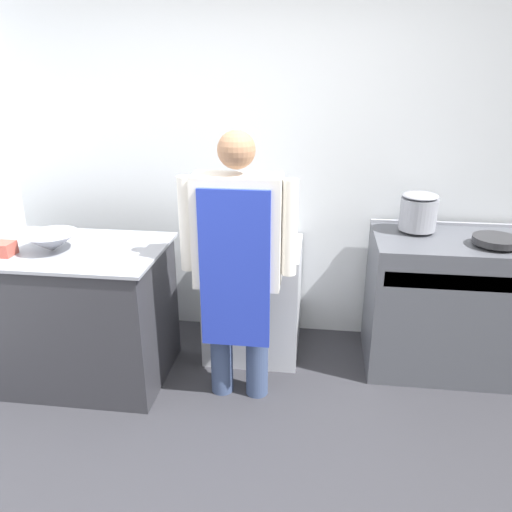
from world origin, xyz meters
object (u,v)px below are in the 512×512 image
at_px(stove, 446,304).
at_px(plastic_tub, 4,249).
at_px(person_cook, 238,255).
at_px(mixing_bowl, 51,242).
at_px(saute_pan, 496,240).
at_px(stock_pot, 419,211).
at_px(fridge_unit, 255,298).

xyz_separation_m(stove, plastic_tub, (-2.74, -0.60, 0.49)).
distance_m(stove, person_cook, 1.51).
relative_size(mixing_bowl, saute_pan, 1.19).
bearing_deg(stove, plastic_tub, -167.67).
bearing_deg(stove, saute_pan, -28.59).
bearing_deg(saute_pan, stock_pot, 152.62).
bearing_deg(stove, person_cook, -159.21).
xyz_separation_m(plastic_tub, stock_pot, (2.51, 0.71, 0.12)).
bearing_deg(plastic_tub, saute_pan, 9.39).
distance_m(plastic_tub, stock_pot, 2.61).
bearing_deg(person_cook, stock_pot, 29.31).
height_order(mixing_bowl, stock_pot, stock_pot).
bearing_deg(stove, fridge_unit, 178.14).
xyz_separation_m(stove, saute_pan, (0.21, -0.11, 0.50)).
height_order(person_cook, mixing_bowl, person_cook).
distance_m(stove, stock_pot, 0.66).
distance_m(person_cook, mixing_bowl, 1.15).
xyz_separation_m(stove, person_cook, (-1.34, -0.51, 0.48)).
bearing_deg(saute_pan, stove, 151.41).
relative_size(stove, fridge_unit, 1.27).
distance_m(stove, fridge_unit, 1.32).
bearing_deg(mixing_bowl, person_cook, -0.97).
bearing_deg(stock_pot, stove, -26.28).
relative_size(plastic_tub, saute_pan, 0.42).
xyz_separation_m(fridge_unit, mixing_bowl, (-1.18, -0.53, 0.57)).
bearing_deg(stock_pot, fridge_unit, -176.24).
height_order(plastic_tub, stock_pot, stock_pot).
height_order(fridge_unit, saute_pan, saute_pan).
height_order(person_cook, saute_pan, person_cook).
xyz_separation_m(person_cook, plastic_tub, (-1.40, -0.09, 0.01)).
distance_m(fridge_unit, stock_pot, 1.28).
height_order(stove, saute_pan, saute_pan).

